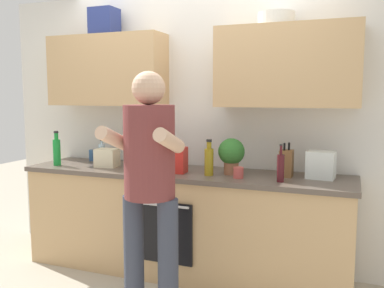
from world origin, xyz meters
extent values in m
plane|color=#B2A893|center=(0.00, 0.00, 0.00)|extent=(12.00, 12.00, 0.00)
cube|color=silver|center=(0.00, 0.36, 1.25)|extent=(4.00, 0.06, 2.50)
cube|color=tan|center=(-0.83, 0.17, 1.77)|extent=(1.13, 0.32, 0.65)
cube|color=tan|center=(0.83, 0.17, 1.77)|extent=(1.13, 0.32, 0.65)
cylinder|color=silver|center=(0.74, 0.17, 2.15)|extent=(0.29, 0.29, 0.10)
cube|color=navy|center=(-0.85, 0.17, 2.22)|extent=(0.24, 0.20, 0.25)
cube|color=tan|center=(0.00, 0.00, 0.43)|extent=(2.80, 0.60, 0.86)
cube|color=brown|center=(0.00, 0.00, 0.88)|extent=(2.84, 0.64, 0.04)
cube|color=black|center=(-0.07, -0.31, 0.45)|extent=(0.56, 0.02, 0.50)
cylinder|color=silver|center=(-0.07, -0.33, 0.68)|extent=(0.52, 0.02, 0.02)
cylinder|color=#383D4C|center=(-0.04, -0.80, 0.43)|extent=(0.14, 0.14, 0.87)
cylinder|color=#383D4C|center=(0.22, -0.80, 0.43)|extent=(0.14, 0.14, 0.87)
cylinder|color=brown|center=(0.09, -0.80, 1.18)|extent=(0.34, 0.34, 0.62)
sphere|color=#D8AD8C|center=(0.09, -0.80, 1.59)|extent=(0.22, 0.22, 0.22)
cylinder|color=#D8AD8C|center=(-0.11, -0.92, 1.27)|extent=(0.09, 0.31, 0.19)
cylinder|color=#D8AD8C|center=(0.29, -0.92, 1.27)|extent=(0.09, 0.31, 0.19)
cylinder|color=silver|center=(-0.87, 0.11, 0.99)|extent=(0.06, 0.06, 0.18)
cylinder|color=silver|center=(-0.87, 0.11, 1.10)|extent=(0.02, 0.02, 0.03)
cylinder|color=black|center=(-0.87, 0.11, 1.12)|extent=(0.03, 0.03, 0.01)
cylinder|color=olive|center=(0.27, -0.10, 1.01)|extent=(0.07, 0.07, 0.22)
cylinder|color=olive|center=(0.27, -0.10, 1.15)|extent=(0.04, 0.04, 0.06)
cylinder|color=black|center=(0.27, -0.10, 1.18)|extent=(0.05, 0.05, 0.02)
cylinder|color=orange|center=(-0.44, -0.05, 0.97)|extent=(0.07, 0.07, 0.14)
cylinder|color=orange|center=(-0.44, -0.05, 1.08)|extent=(0.04, 0.04, 0.07)
cylinder|color=black|center=(-0.44, -0.05, 1.12)|extent=(0.05, 0.05, 0.02)
cylinder|color=#471419|center=(0.86, -0.15, 1.00)|extent=(0.05, 0.05, 0.21)
cylinder|color=#471419|center=(0.86, -0.15, 1.14)|extent=(0.02, 0.02, 0.07)
cylinder|color=black|center=(0.86, -0.15, 1.18)|extent=(0.02, 0.02, 0.01)
cylinder|color=#198C33|center=(-1.19, -0.15, 1.02)|extent=(0.07, 0.07, 0.24)
cylinder|color=#198C33|center=(-1.19, -0.15, 1.17)|extent=(0.04, 0.04, 0.06)
cylinder|color=black|center=(-1.19, -0.15, 1.21)|extent=(0.04, 0.04, 0.02)
cylinder|color=black|center=(-0.36, 0.19, 1.02)|extent=(0.06, 0.06, 0.24)
cylinder|color=black|center=(-0.36, 0.19, 1.16)|extent=(0.03, 0.03, 0.04)
cylinder|color=black|center=(-0.36, 0.19, 1.19)|extent=(0.04, 0.04, 0.02)
cylinder|color=#BF4C47|center=(0.53, -0.12, 0.94)|extent=(0.08, 0.08, 0.09)
cylinder|color=#33598C|center=(-1.05, 0.21, 0.95)|extent=(0.07, 0.07, 0.11)
cylinder|color=slate|center=(-0.38, 0.04, 0.94)|extent=(0.07, 0.07, 0.09)
cube|color=brown|center=(0.86, 0.08, 1.01)|extent=(0.10, 0.14, 0.21)
cylinder|color=black|center=(0.85, 0.06, 1.14)|extent=(0.02, 0.02, 0.06)
cylinder|color=black|center=(0.88, 0.10, 1.14)|extent=(0.02, 0.02, 0.06)
cylinder|color=#9E6647|center=(0.43, 0.01, 0.95)|extent=(0.12, 0.12, 0.10)
sphere|color=#2D6B28|center=(0.43, 0.01, 1.09)|extent=(0.22, 0.22, 0.22)
cube|color=red|center=(-0.06, -0.09, 1.01)|extent=(0.25, 0.16, 0.21)
cube|color=silver|center=(1.13, 0.09, 1.01)|extent=(0.23, 0.18, 0.21)
cube|color=beige|center=(-0.72, -0.04, 0.98)|extent=(0.21, 0.18, 0.16)
camera|label=1|loc=(1.34, -3.25, 1.55)|focal=38.99mm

